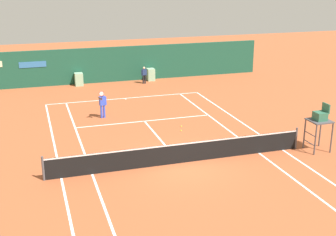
{
  "coord_description": "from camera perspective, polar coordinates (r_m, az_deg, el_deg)",
  "views": [
    {
      "loc": [
        -6.24,
        -17.93,
        8.24
      ],
      "look_at": [
        0.74,
        4.19,
        0.8
      ],
      "focal_mm": 48.43,
      "sensor_mm": 36.0,
      "label": 1
    }
  ],
  "objects": [
    {
      "name": "ground_plane",
      "position": [
        21.19,
        1.03,
        -5.09
      ],
      "size": [
        80.0,
        80.0,
        0.01
      ],
      "color": "#A8512D"
    },
    {
      "name": "tennis_net",
      "position": [
        20.5,
        1.55,
        -4.37
      ],
      "size": [
        12.1,
        0.1,
        1.07
      ],
      "color": "#4C4C51",
      "rests_on": "ground_plane"
    },
    {
      "name": "sponsor_back_wall",
      "position": [
        36.12,
        -7.29,
        6.62
      ],
      "size": [
        25.0,
        1.02,
        2.74
      ],
      "color": "#194C38",
      "rests_on": "ground_plane"
    },
    {
      "name": "umpire_chair",
      "position": [
        22.79,
        18.57,
        -0.19
      ],
      "size": [
        1.0,
        1.0,
        2.35
      ],
      "rotation": [
        0.0,
        0.0,
        1.57
      ],
      "color": "#47474C",
      "rests_on": "ground_plane"
    },
    {
      "name": "player_on_baseline",
      "position": [
        27.02,
        -8.25,
        1.88
      ],
      "size": [
        0.52,
        0.72,
        1.78
      ],
      "rotation": [
        0.0,
        0.0,
        3.32
      ],
      "color": "blue",
      "rests_on": "ground_plane"
    },
    {
      "name": "ball_kid_right_post",
      "position": [
        35.37,
        -3.03,
        5.56
      ],
      "size": [
        0.44,
        0.18,
        1.33
      ],
      "rotation": [
        0.0,
        0.0,
        3.18
      ],
      "color": "black",
      "rests_on": "ground_plane"
    },
    {
      "name": "tennis_ball_mid_court",
      "position": [
        24.74,
        1.65,
        -1.59
      ],
      "size": [
        0.07,
        0.07,
        0.07
      ],
      "primitive_type": "sphere",
      "color": "#CCE033",
      "rests_on": "ground_plane"
    },
    {
      "name": "tennis_ball_near_service_line",
      "position": [
        25.43,
        1.69,
        -1.05
      ],
      "size": [
        0.07,
        0.07,
        0.07
      ],
      "primitive_type": "sphere",
      "color": "#CCE033",
      "rests_on": "ground_plane"
    }
  ]
}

